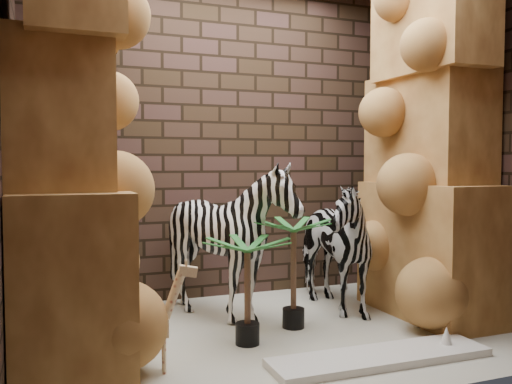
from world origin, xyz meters
name	(u,v)px	position (x,y,z in m)	size (l,w,h in m)	color
floor	(270,334)	(0.00, 0.00, 0.00)	(3.50, 3.50, 0.00)	beige
wall_back	(220,139)	(0.00, 1.25, 1.50)	(3.50, 3.50, 0.00)	black
wall_front	(365,118)	(0.00, -1.25, 1.50)	(3.50, 3.50, 0.00)	black
wall_left	(7,125)	(-1.75, 0.00, 1.50)	(3.00, 3.00, 0.00)	black
wall_right	(461,136)	(1.75, 0.00, 1.50)	(3.00, 3.00, 0.00)	black
rock_pillar_left	(68,127)	(-1.40, 0.00, 1.50)	(0.68, 1.30, 3.00)	tan
rock_pillar_right	(430,135)	(1.42, 0.00, 1.50)	(0.58, 1.25, 3.00)	tan
zebra_right	(326,235)	(0.71, 0.46, 0.65)	(0.59, 1.10, 1.31)	white
zebra_left	(230,249)	(-0.17, 0.45, 0.58)	(1.03, 1.27, 1.16)	white
giraffe_toy	(149,316)	(-0.97, -0.43, 0.35)	(0.36, 0.12, 0.70)	beige
palm_front	(294,273)	(0.23, 0.08, 0.43)	(0.36, 0.36, 0.86)	#1C6B24
palm_back	(247,290)	(-0.24, -0.15, 0.38)	(0.36, 0.36, 0.76)	#1C6B24
surfboard	(380,357)	(0.44, -0.76, 0.03)	(1.48, 0.36, 0.05)	white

